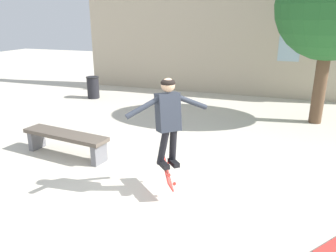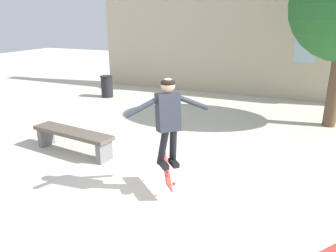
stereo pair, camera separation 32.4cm
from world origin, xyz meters
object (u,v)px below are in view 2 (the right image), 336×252
at_px(skater, 168,115).
at_px(trash_bin, 107,86).
at_px(skateboard_flipping, 167,170).
at_px(park_bench, 73,136).

bearing_deg(skater, trash_bin, 177.75).
bearing_deg(skateboard_flipping, skater, 12.15).
bearing_deg(park_bench, skateboard_flipping, -8.71).
xyz_separation_m(park_bench, skateboard_flipping, (2.46, -0.72, 0.04)).
relative_size(park_bench, skateboard_flipping, 2.63).
height_order(trash_bin, skateboard_flipping, trash_bin).
xyz_separation_m(park_bench, skater, (2.51, -0.77, 0.97)).
bearing_deg(skateboard_flipping, park_bench, -136.36).
bearing_deg(trash_bin, skater, -48.85).
relative_size(trash_bin, skateboard_flipping, 1.01).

